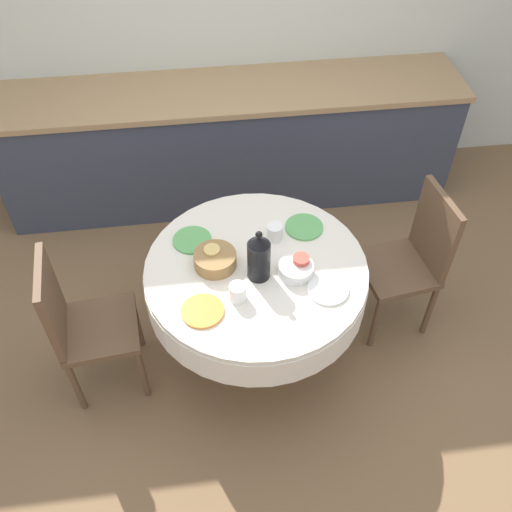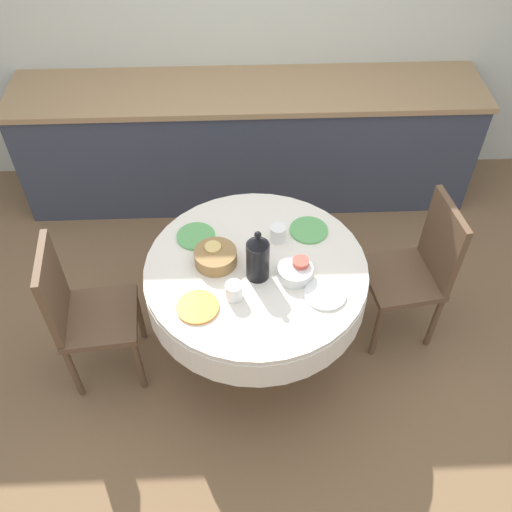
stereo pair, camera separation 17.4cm
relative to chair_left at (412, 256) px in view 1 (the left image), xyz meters
name	(u,v)px [view 1 (the left image)]	position (x,y,z in m)	size (l,w,h in m)	color
ground_plane	(256,346)	(-0.92, -0.14, -0.53)	(12.00, 12.00, 0.00)	brown
wall_back	(221,7)	(-0.92, 1.67, 0.77)	(7.00, 0.05, 2.60)	beige
kitchen_counter	(230,143)	(-0.92, 1.34, -0.08)	(3.24, 0.64, 0.89)	#383D4C
dining_table	(256,283)	(-0.92, -0.14, 0.07)	(1.17, 1.17, 0.73)	olive
chair_left	(412,256)	(0.00, 0.00, 0.00)	(0.46, 0.46, 0.96)	brown
chair_right	(81,322)	(-1.85, -0.23, 0.00)	(0.44, 0.44, 0.96)	brown
plate_near_left	(203,311)	(-1.21, -0.40, 0.20)	(0.21, 0.21, 0.01)	orange
cup_near_left	(238,292)	(-1.04, -0.34, 0.24)	(0.09, 0.09, 0.09)	white
plate_near_right	(328,289)	(-0.59, -0.34, 0.20)	(0.21, 0.21, 0.01)	white
cup_near_right	(301,264)	(-0.70, -0.19, 0.24)	(0.09, 0.09, 0.09)	#CC4C3D
plate_far_left	(192,240)	(-1.24, 0.09, 0.20)	(0.21, 0.21, 0.01)	#5BA85B
cup_far_left	(212,255)	(-1.14, -0.07, 0.24)	(0.09, 0.09, 0.09)	#DBB766
plate_far_right	(304,227)	(-0.62, 0.11, 0.20)	(0.21, 0.21, 0.01)	#5BA85B
cup_far_right	(275,232)	(-0.80, 0.05, 0.24)	(0.09, 0.09, 0.09)	white
coffee_carafe	(259,257)	(-0.91, -0.20, 0.33)	(0.12, 0.12, 0.31)	black
bread_basket	(215,260)	(-1.13, -0.10, 0.24)	(0.22, 0.22, 0.08)	olive
fruit_bowl	(296,269)	(-0.73, -0.21, 0.23)	(0.18, 0.18, 0.06)	silver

